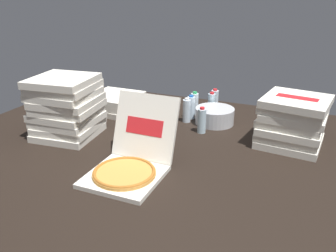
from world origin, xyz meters
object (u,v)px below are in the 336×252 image
object	(u,v)px
open_pizza_box	(131,160)
pizza_stack_right_near	(67,107)
pizza_stack_left_far	(292,121)
water_bottle_2	(211,104)
water_bottle_3	(215,101)
water_bottle_5	(195,104)
water_bottle_4	(187,111)
pizza_stack_left_near	(116,103)
water_bottle_0	(202,121)
ice_bucket	(215,116)
water_bottle_1	(191,107)

from	to	relation	value
open_pizza_box	pizza_stack_right_near	size ratio (longest dim) A/B	1.20
pizza_stack_left_far	water_bottle_2	xyz separation A→B (m)	(-0.68, 0.35, -0.08)
water_bottle_3	water_bottle_5	xyz separation A→B (m)	(-0.13, -0.15, 0.00)
water_bottle_2	water_bottle_3	size ratio (longest dim) A/B	1.00
water_bottle_3	pizza_stack_right_near	bearing A→B (deg)	-131.91
water_bottle_4	water_bottle_5	size ratio (longest dim) A/B	1.00
pizza_stack_left_near	water_bottle_0	xyz separation A→B (m)	(0.85, -0.18, 0.02)
open_pizza_box	water_bottle_5	bearing A→B (deg)	88.96
open_pizza_box	ice_bucket	world-z (taller)	open_pizza_box
open_pizza_box	water_bottle_1	size ratio (longest dim) A/B	2.82
open_pizza_box	water_bottle_0	bearing A→B (deg)	74.96
water_bottle_4	water_bottle_3	bearing A→B (deg)	68.61
pizza_stack_left_far	water_bottle_3	xyz separation A→B (m)	(-0.68, 0.46, -0.08)
pizza_stack_right_near	pizza_stack_left_far	bearing A→B (deg)	17.47
water_bottle_4	pizza_stack_left_far	bearing A→B (deg)	-8.07
open_pizza_box	water_bottle_5	world-z (taller)	open_pizza_box
pizza_stack_left_near	water_bottle_1	world-z (taller)	water_bottle_1
water_bottle_0	pizza_stack_left_near	bearing A→B (deg)	168.19
pizza_stack_right_near	water_bottle_0	bearing A→B (deg)	25.67
pizza_stack_left_near	ice_bucket	bearing A→B (deg)	2.77
pizza_stack_left_near	water_bottle_5	distance (m)	0.70
pizza_stack_left_near	water_bottle_5	world-z (taller)	water_bottle_5
water_bottle_3	water_bottle_4	world-z (taller)	same
ice_bucket	water_bottle_0	size ratio (longest dim) A/B	1.54
water_bottle_0	water_bottle_5	distance (m)	0.40
pizza_stack_left_far	pizza_stack_left_near	size ratio (longest dim) A/B	1.08
pizza_stack_left_far	water_bottle_1	xyz separation A→B (m)	(-0.81, 0.20, -0.08)
ice_bucket	water_bottle_2	world-z (taller)	water_bottle_2
ice_bucket	water_bottle_2	xyz separation A→B (m)	(-0.08, 0.18, 0.03)
pizza_stack_left_near	water_bottle_5	xyz separation A→B (m)	(0.67, 0.18, 0.02)
ice_bucket	water_bottle_2	size ratio (longest dim) A/B	1.54
pizza_stack_left_far	water_bottle_2	distance (m)	0.77
water_bottle_0	ice_bucket	bearing A→B (deg)	80.16
pizza_stack_left_far	water_bottle_0	size ratio (longest dim) A/B	2.41
open_pizza_box	water_bottle_4	distance (m)	0.91
water_bottle_1	pizza_stack_right_near	bearing A→B (deg)	-136.33
ice_bucket	open_pizza_box	bearing A→B (deg)	-103.86
water_bottle_5	ice_bucket	bearing A→B (deg)	-32.16
pizza_stack_right_near	water_bottle_3	world-z (taller)	pizza_stack_right_near
ice_bucket	pizza_stack_left_near	bearing A→B (deg)	-177.23
water_bottle_0	water_bottle_5	world-z (taller)	same
water_bottle_0	water_bottle_2	size ratio (longest dim) A/B	1.00
pizza_stack_left_near	water_bottle_5	size ratio (longest dim) A/B	2.23
pizza_stack_left_near	ice_bucket	distance (m)	0.89
water_bottle_3	open_pizza_box	bearing A→B (deg)	-96.96
pizza_stack_left_near	open_pizza_box	bearing A→B (deg)	-54.59
water_bottle_5	open_pizza_box	bearing A→B (deg)	-91.04
open_pizza_box	water_bottle_3	xyz separation A→B (m)	(0.15, 1.25, 0.01)
water_bottle_1	water_bottle_4	world-z (taller)	same
water_bottle_2	water_bottle_3	world-z (taller)	same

